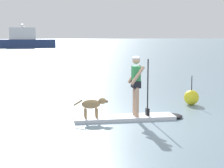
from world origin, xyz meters
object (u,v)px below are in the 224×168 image
object	(u,v)px
paddleboard	(132,117)
dog	(93,105)
person_paddler	(136,82)
marker_buoy	(191,97)
moored_boat_port	(25,40)

from	to	relation	value
paddleboard	dog	world-z (taller)	dog
person_paddler	dog	size ratio (longest dim) A/B	1.75
person_paddler	marker_buoy	size ratio (longest dim) A/B	1.68
paddleboard	dog	bearing A→B (deg)	169.11
paddleboard	marker_buoy	xyz separation A→B (m)	(2.79, 1.23, 0.21)
moored_boat_port	dog	bearing A→B (deg)	-95.74
person_paddler	marker_buoy	xyz separation A→B (m)	(2.67, 1.26, -0.83)
moored_boat_port	marker_buoy	world-z (taller)	moored_boat_port
paddleboard	marker_buoy	bearing A→B (deg)	23.82
dog	marker_buoy	xyz separation A→B (m)	(3.91, 1.02, -0.21)
person_paddler	paddleboard	bearing A→B (deg)	169.11
dog	person_paddler	bearing A→B (deg)	-10.89
paddleboard	person_paddler	size ratio (longest dim) A/B	1.89
moored_boat_port	marker_buoy	xyz separation A→B (m)	(-2.04, -58.25, -1.12)
dog	moored_boat_port	xyz separation A→B (m)	(5.95, 59.27, 0.92)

